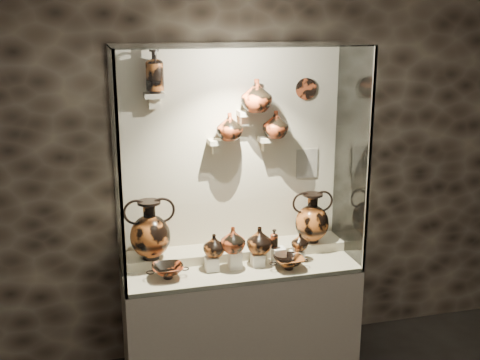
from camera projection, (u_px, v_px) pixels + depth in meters
name	position (u px, v px, depth m)	size (l,w,h in m)	color
wall_back	(229.00, 152.00, 4.48)	(5.00, 0.02, 3.20)	black
plinth	(240.00, 317.00, 4.50)	(1.70, 0.60, 0.80)	beige
front_tier	(240.00, 266.00, 4.39)	(1.68, 0.58, 0.03)	#BBAF91
rear_tier	(234.00, 253.00, 4.54)	(1.70, 0.25, 0.10)	#BBAF91
back_panel	(229.00, 152.00, 4.47)	(1.70, 0.03, 1.60)	beige
glass_front	(251.00, 172.00, 3.90)	(1.70, 0.01, 1.60)	white
glass_left	(116.00, 170.00, 3.97)	(0.01, 0.60, 1.60)	white
glass_right	(352.00, 155.00, 4.39)	(0.01, 0.60, 1.60)	white
glass_top	(240.00, 45.00, 3.97)	(1.70, 0.60, 0.01)	white
frame_post_left	(120.00, 181.00, 3.70)	(0.02, 0.02, 1.60)	gray
frame_post_right	(369.00, 164.00, 4.12)	(0.02, 0.02, 1.60)	gray
pedestal_a	(212.00, 264.00, 4.27)	(0.09, 0.09, 0.10)	white
pedestal_b	(235.00, 259.00, 4.31)	(0.09, 0.09, 0.13)	white
pedestal_c	(258.00, 260.00, 4.36)	(0.09, 0.09, 0.09)	white
pedestal_d	(279.00, 255.00, 4.39)	(0.09, 0.09, 0.12)	white
pedestal_e	(297.00, 256.00, 4.43)	(0.09, 0.09, 0.08)	white
bracket_ul	(154.00, 96.00, 4.15)	(0.14, 0.12, 0.04)	beige
bracket_ca	(218.00, 142.00, 4.35)	(0.14, 0.12, 0.04)	beige
bracket_cb	(245.00, 113.00, 4.35)	(0.10, 0.12, 0.04)	beige
bracket_cc	(268.00, 139.00, 4.45)	(0.14, 0.12, 0.04)	beige
amphora_left	(150.00, 230.00, 4.26)	(0.35, 0.35, 0.44)	#9F4E1E
amphora_right	(312.00, 217.00, 4.59)	(0.31, 0.31, 0.39)	#9F4E1E
jug_a	(214.00, 245.00, 4.26)	(0.16, 0.16, 0.17)	#9F4E1E
jug_b	(233.00, 240.00, 4.25)	(0.18, 0.18, 0.19)	#B64520
jug_c	(259.00, 240.00, 4.34)	(0.19, 0.19, 0.20)	#9F4E1E
jug_e	(300.00, 242.00, 4.42)	(0.13, 0.13, 0.13)	#9F4E1E
lekythos_small	(274.00, 238.00, 4.35)	(0.07, 0.07, 0.16)	#B64520
kylix_left	(168.00, 270.00, 4.15)	(0.28, 0.24, 0.11)	#B64520
kylix_right	(289.00, 262.00, 4.29)	(0.28, 0.23, 0.11)	#9F4E1E
lekythos_tall	(155.00, 69.00, 4.09)	(0.13, 0.13, 0.33)	#9F4E1E
ovoid_vase_a	(230.00, 127.00, 4.30)	(0.19, 0.19, 0.20)	#B64520
ovoid_vase_b	(256.00, 95.00, 4.27)	(0.22, 0.22, 0.23)	#B64520
ovoid_vase_c	(276.00, 124.00, 4.38)	(0.19, 0.19, 0.20)	#B64520
wall_plate	(306.00, 89.00, 4.47)	(0.16, 0.16, 0.02)	#983D1E
info_placard	(307.00, 163.00, 4.64)	(0.17, 0.01, 0.23)	beige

